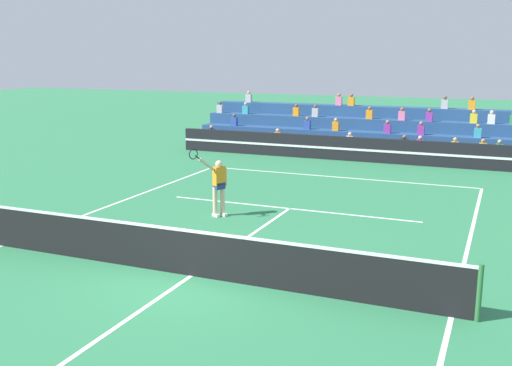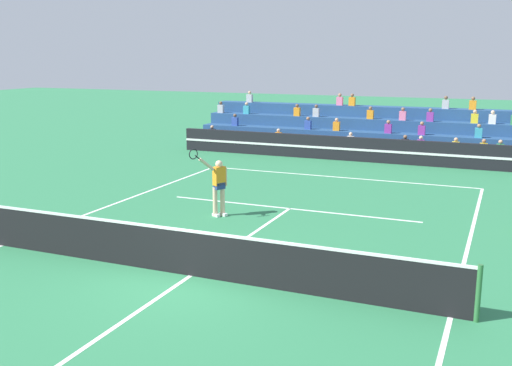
{
  "view_description": "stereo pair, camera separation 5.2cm",
  "coord_description": "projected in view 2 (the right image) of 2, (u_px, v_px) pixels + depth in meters",
  "views": [
    {
      "loc": [
        6.17,
        -10.96,
        4.77
      ],
      "look_at": [
        -0.5,
        4.86,
        1.1
      ],
      "focal_mm": 42.0,
      "sensor_mm": 36.0,
      "label": 1
    },
    {
      "loc": [
        6.22,
        -10.94,
        4.77
      ],
      "look_at": [
        -0.5,
        4.86,
        1.1
      ],
      "focal_mm": 42.0,
      "sensor_mm": 36.0,
      "label": 2
    }
  ],
  "objects": [
    {
      "name": "tennis_player",
      "position": [
        218.0,
        185.0,
        17.92
      ],
      "size": [
        0.75,
        1.28,
        2.21
      ],
      "color": "beige",
      "rests_on": "ground"
    },
    {
      "name": "ground_plane",
      "position": [
        191.0,
        276.0,
        13.22
      ],
      "size": [
        120.0,
        120.0,
        0.0
      ],
      "primitive_type": "plane",
      "color": "#2D7A4C"
    },
    {
      "name": "sponsor_banner_wall",
      "position": [
        360.0,
        149.0,
        27.37
      ],
      "size": [
        18.0,
        0.26,
        1.1
      ],
      "color": "black",
      "rests_on": "ground"
    },
    {
      "name": "bleacher_stand",
      "position": [
        375.0,
        135.0,
        30.15
      ],
      "size": [
        18.06,
        3.8,
        2.83
      ],
      "color": "navy",
      "rests_on": "ground"
    },
    {
      "name": "tennis_ball",
      "position": [
        143.0,
        238.0,
        15.84
      ],
      "size": [
        0.07,
        0.07,
        0.07
      ],
      "primitive_type": "sphere",
      "color": "#C6DB33",
      "rests_on": "ground"
    },
    {
      "name": "tennis_net",
      "position": [
        190.0,
        252.0,
        13.11
      ],
      "size": [
        12.0,
        0.1,
        1.1
      ],
      "color": "#2D6B38",
      "rests_on": "ground"
    },
    {
      "name": "court_lines",
      "position": [
        191.0,
        276.0,
        13.22
      ],
      "size": [
        11.1,
        23.9,
        0.01
      ],
      "color": "white",
      "rests_on": "ground"
    }
  ]
}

